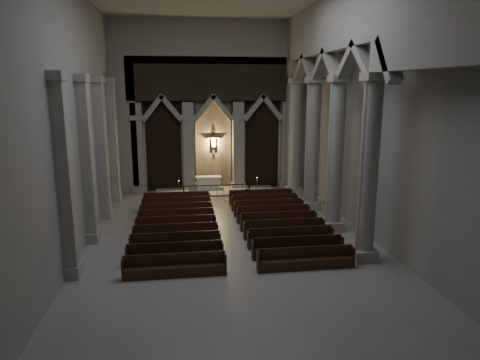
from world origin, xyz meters
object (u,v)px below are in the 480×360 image
(altar, at_px, (208,183))
(candle_stand_right, at_px, (257,191))
(candle_stand_left, at_px, (179,194))
(altar_rail, at_px, (217,189))
(worshipper, at_px, (247,198))
(pews, at_px, (228,226))

(altar, relative_size, candle_stand_right, 1.41)
(candle_stand_left, bearing_deg, altar_rail, 1.34)
(altar, height_order, worshipper, worshipper)
(altar, height_order, candle_stand_right, candle_stand_right)
(worshipper, bearing_deg, altar_rail, 139.10)
(pews, bearing_deg, candle_stand_left, 109.92)
(altar, relative_size, pews, 0.17)
(altar_rail, xyz_separation_m, pews, (-0.00, -7.16, -0.30))
(candle_stand_left, relative_size, candle_stand_right, 0.98)
(altar_rail, bearing_deg, pews, -90.00)
(altar_rail, bearing_deg, candle_stand_left, -178.66)
(altar_rail, relative_size, candle_stand_right, 3.52)
(candle_stand_left, relative_size, pews, 0.12)
(altar, relative_size, altar_rail, 0.40)
(altar, relative_size, candle_stand_left, 1.45)
(candle_stand_left, bearing_deg, altar, 42.88)
(altar, height_order, candle_stand_left, candle_stand_left)
(candle_stand_right, bearing_deg, candle_stand_left, -178.25)
(candle_stand_left, distance_m, worshipper, 5.01)
(candle_stand_right, height_order, pews, candle_stand_right)
(candle_stand_right, relative_size, pews, 0.12)
(altar_rail, distance_m, candle_stand_left, 2.59)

